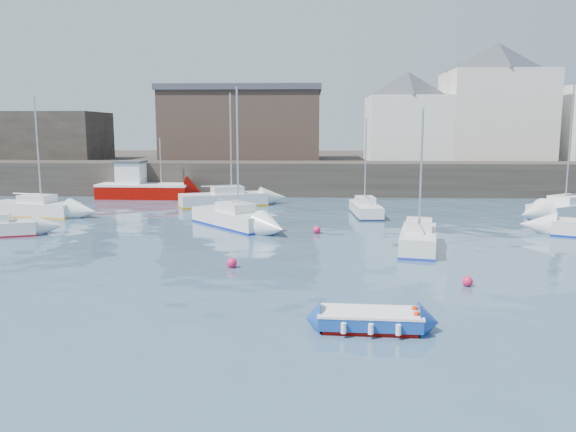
{
  "coord_description": "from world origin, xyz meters",
  "views": [
    {
      "loc": [
        1.16,
        -17.07,
        6.01
      ],
      "look_at": [
        0.0,
        12.0,
        1.5
      ],
      "focal_mm": 35.0,
      "sensor_mm": 36.0,
      "label": 1
    }
  ],
  "objects_px": {
    "fishing_boat": "(142,187)",
    "sailboat_g": "(570,208)",
    "sailboat_b": "(233,218)",
    "sailboat_e": "(35,208)",
    "sailboat_f": "(366,209)",
    "buoy_near": "(232,268)",
    "buoy_mid": "(467,286)",
    "blue_dinghy": "(370,319)",
    "buoy_far": "(317,233)",
    "sailboat_c": "(418,239)"
  },
  "relations": [
    {
      "from": "fishing_boat",
      "to": "buoy_far",
      "type": "bearing_deg",
      "value": -47.0
    },
    {
      "from": "sailboat_f",
      "to": "fishing_boat",
      "type": "bearing_deg",
      "value": 153.53
    },
    {
      "from": "buoy_mid",
      "to": "buoy_near",
      "type": "bearing_deg",
      "value": 164.93
    },
    {
      "from": "sailboat_c",
      "to": "sailboat_e",
      "type": "height_order",
      "value": "sailboat_e"
    },
    {
      "from": "sailboat_e",
      "to": "buoy_near",
      "type": "relative_size",
      "value": 18.35
    },
    {
      "from": "blue_dinghy",
      "to": "fishing_boat",
      "type": "bearing_deg",
      "value": 117.28
    },
    {
      "from": "fishing_boat",
      "to": "sailboat_g",
      "type": "bearing_deg",
      "value": -14.75
    },
    {
      "from": "blue_dinghy",
      "to": "sailboat_f",
      "type": "height_order",
      "value": "sailboat_f"
    },
    {
      "from": "fishing_boat",
      "to": "sailboat_g",
      "type": "relative_size",
      "value": 0.88
    },
    {
      "from": "blue_dinghy",
      "to": "buoy_mid",
      "type": "bearing_deg",
      "value": 49.21
    },
    {
      "from": "blue_dinghy",
      "to": "sailboat_g",
      "type": "distance_m",
      "value": 28.75
    },
    {
      "from": "sailboat_g",
      "to": "buoy_far",
      "type": "bearing_deg",
      "value": -157.03
    },
    {
      "from": "sailboat_g",
      "to": "sailboat_f",
      "type": "bearing_deg",
      "value": -177.62
    },
    {
      "from": "fishing_boat",
      "to": "sailboat_e",
      "type": "height_order",
      "value": "sailboat_e"
    },
    {
      "from": "sailboat_e",
      "to": "sailboat_f",
      "type": "xyz_separation_m",
      "value": [
        23.23,
        1.06,
        -0.06
      ]
    },
    {
      "from": "sailboat_b",
      "to": "buoy_far",
      "type": "relative_size",
      "value": 18.93
    },
    {
      "from": "fishing_boat",
      "to": "buoy_near",
      "type": "distance_m",
      "value": 27.24
    },
    {
      "from": "buoy_mid",
      "to": "sailboat_e",
      "type": "bearing_deg",
      "value": 146.39
    },
    {
      "from": "sailboat_f",
      "to": "sailboat_g",
      "type": "relative_size",
      "value": 0.74
    },
    {
      "from": "blue_dinghy",
      "to": "sailboat_b",
      "type": "relative_size",
      "value": 0.37
    },
    {
      "from": "sailboat_b",
      "to": "sailboat_f",
      "type": "relative_size",
      "value": 1.26
    },
    {
      "from": "blue_dinghy",
      "to": "buoy_far",
      "type": "height_order",
      "value": "blue_dinghy"
    },
    {
      "from": "sailboat_b",
      "to": "buoy_mid",
      "type": "height_order",
      "value": "sailboat_b"
    },
    {
      "from": "sailboat_f",
      "to": "sailboat_g",
      "type": "xyz_separation_m",
      "value": [
        14.42,
        0.6,
        0.04
      ]
    },
    {
      "from": "fishing_boat",
      "to": "buoy_near",
      "type": "relative_size",
      "value": 17.96
    },
    {
      "from": "buoy_mid",
      "to": "sailboat_b",
      "type": "bearing_deg",
      "value": 129.81
    },
    {
      "from": "sailboat_e",
      "to": "buoy_near",
      "type": "xyz_separation_m",
      "value": [
        15.91,
        -14.34,
        -0.54
      ]
    },
    {
      "from": "sailboat_f",
      "to": "buoy_near",
      "type": "height_order",
      "value": "sailboat_f"
    },
    {
      "from": "sailboat_e",
      "to": "sailboat_b",
      "type": "bearing_deg",
      "value": -14.71
    },
    {
      "from": "buoy_far",
      "to": "fishing_boat",
      "type": "bearing_deg",
      "value": 133.0
    },
    {
      "from": "sailboat_e",
      "to": "buoy_near",
      "type": "height_order",
      "value": "sailboat_e"
    },
    {
      "from": "sailboat_f",
      "to": "buoy_mid",
      "type": "relative_size",
      "value": 16.31
    },
    {
      "from": "sailboat_b",
      "to": "sailboat_g",
      "type": "distance_m",
      "value": 23.77
    },
    {
      "from": "blue_dinghy",
      "to": "sailboat_c",
      "type": "height_order",
      "value": "sailboat_c"
    },
    {
      "from": "fishing_boat",
      "to": "buoy_far",
      "type": "xyz_separation_m",
      "value": [
        15.22,
        -16.32,
        -1.02
      ]
    },
    {
      "from": "sailboat_g",
      "to": "buoy_far",
      "type": "height_order",
      "value": "sailboat_g"
    },
    {
      "from": "blue_dinghy",
      "to": "sailboat_f",
      "type": "xyz_separation_m",
      "value": [
        2.09,
        22.93,
        0.14
      ]
    },
    {
      "from": "sailboat_e",
      "to": "buoy_far",
      "type": "xyz_separation_m",
      "value": [
        19.73,
        -5.94,
        -0.54
      ]
    },
    {
      "from": "fishing_boat",
      "to": "buoy_far",
      "type": "relative_size",
      "value": 17.92
    },
    {
      "from": "blue_dinghy",
      "to": "buoy_near",
      "type": "height_order",
      "value": "blue_dinghy"
    },
    {
      "from": "sailboat_e",
      "to": "buoy_mid",
      "type": "xyz_separation_m",
      "value": [
        25.43,
        -16.9,
        -0.54
      ]
    },
    {
      "from": "sailboat_b",
      "to": "buoy_mid",
      "type": "relative_size",
      "value": 20.6
    },
    {
      "from": "sailboat_e",
      "to": "buoy_far",
      "type": "height_order",
      "value": "sailboat_e"
    },
    {
      "from": "sailboat_c",
      "to": "sailboat_b",
      "type": "bearing_deg",
      "value": 148.38
    },
    {
      "from": "buoy_near",
      "to": "blue_dinghy",
      "type": "bearing_deg",
      "value": -55.21
    },
    {
      "from": "buoy_near",
      "to": "buoy_mid",
      "type": "relative_size",
      "value": 1.09
    },
    {
      "from": "blue_dinghy",
      "to": "sailboat_e",
      "type": "height_order",
      "value": "sailboat_e"
    },
    {
      "from": "blue_dinghy",
      "to": "sailboat_b",
      "type": "xyz_separation_m",
      "value": [
        -6.62,
        18.06,
        0.22
      ]
    },
    {
      "from": "sailboat_e",
      "to": "buoy_mid",
      "type": "distance_m",
      "value": 30.54
    },
    {
      "from": "sailboat_b",
      "to": "sailboat_g",
      "type": "bearing_deg",
      "value": 13.3
    }
  ]
}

